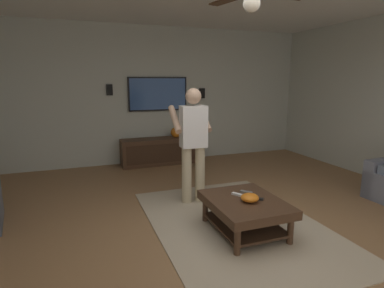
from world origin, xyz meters
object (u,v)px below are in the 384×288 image
(wall_speaker_left, at_px, (202,93))
(wall_speaker_right, at_px, (109,90))
(remote_grey, at_px, (246,192))
(coffee_table, at_px, (245,208))
(tv, at_px, (158,94))
(remote_white, at_px, (238,194))
(bowl, at_px, (250,198))
(vase_round, at_px, (176,132))
(media_console, at_px, (162,151))
(remote_black, at_px, (257,199))
(person_standing, at_px, (193,139))

(wall_speaker_left, relative_size, wall_speaker_right, 1.00)
(remote_grey, height_order, wall_speaker_right, wall_speaker_right)
(coffee_table, xyz_separation_m, tv, (3.58, 0.10, 1.16))
(coffee_table, bearing_deg, remote_white, 5.27)
(remote_white, bearing_deg, tv, 150.09)
(tv, bearing_deg, remote_white, 1.50)
(tv, bearing_deg, bowl, 1.92)
(remote_white, bearing_deg, vase_round, 144.61)
(media_console, bearing_deg, coffee_table, 1.79)
(coffee_table, height_order, tv, tv)
(bowl, xyz_separation_m, vase_round, (3.40, -0.19, 0.21))
(coffee_table, xyz_separation_m, vase_round, (3.33, -0.21, 0.36))
(bowl, relative_size, remote_white, 1.38)
(bowl, height_order, remote_white, bowl)
(vase_round, xyz_separation_m, wall_speaker_left, (0.26, -0.70, 0.80))
(remote_black, relative_size, wall_speaker_left, 0.68)
(bowl, relative_size, vase_round, 0.94)
(remote_white, height_order, wall_speaker_right, wall_speaker_right)
(remote_white, xyz_separation_m, vase_round, (3.18, -0.22, 0.25))
(remote_black, height_order, vase_round, vase_round)
(remote_white, height_order, remote_black, same)
(remote_black, bearing_deg, remote_white, -13.58)
(vase_round, bearing_deg, tv, 52.04)
(person_standing, height_order, vase_round, person_standing)
(media_console, height_order, bowl, media_console)
(person_standing, relative_size, remote_grey, 10.93)
(person_standing, height_order, wall_speaker_right, wall_speaker_right)
(vase_round, relative_size, wall_speaker_left, 1.00)
(tv, xyz_separation_m, wall_speaker_right, (0.01, 0.99, 0.10))
(coffee_table, relative_size, person_standing, 0.61)
(coffee_table, xyz_separation_m, bowl, (-0.06, -0.02, 0.15))
(remote_black, xyz_separation_m, remote_grey, (0.23, 0.00, 0.00))
(remote_white, distance_m, wall_speaker_left, 3.71)
(coffee_table, distance_m, remote_grey, 0.25)
(coffee_table, bearing_deg, person_standing, 11.79)
(person_standing, distance_m, bowl, 1.29)
(remote_black, bearing_deg, vase_round, -50.66)
(media_console, relative_size, vase_round, 7.73)
(bowl, xyz_separation_m, wall_speaker_left, (3.66, -0.88, 1.01))
(wall_speaker_left, height_order, wall_speaker_right, wall_speaker_right)
(remote_white, distance_m, remote_grey, 0.14)
(remote_white, xyz_separation_m, wall_speaker_left, (3.44, -0.92, 1.05))
(remote_grey, bearing_deg, bowl, 117.81)
(tv, distance_m, remote_white, 3.58)
(coffee_table, height_order, remote_black, remote_black)
(media_console, bearing_deg, bowl, 2.06)
(coffee_table, distance_m, media_console, 3.34)
(person_standing, relative_size, bowl, 7.95)
(wall_speaker_left, bearing_deg, wall_speaker_right, 90.00)
(remote_white, height_order, wall_speaker_left, wall_speaker_left)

